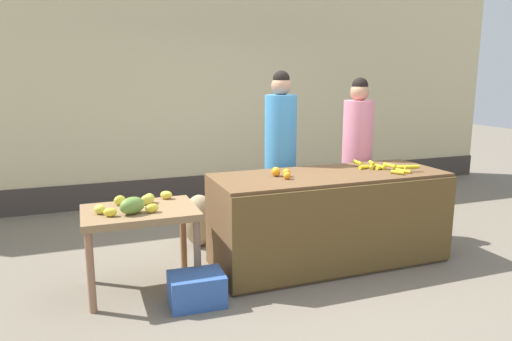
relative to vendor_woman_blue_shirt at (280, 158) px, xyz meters
name	(u,v)px	position (x,y,z in m)	size (l,w,h in m)	color
ground_plane	(291,266)	(-0.17, -0.67, -0.95)	(24.00, 24.00, 0.00)	#756B5B
market_wall_back	(210,81)	(-0.17, 2.22, 0.79)	(9.83, 0.23, 3.53)	beige
fruit_stall_counter	(329,218)	(0.23, -0.68, -0.50)	(2.27, 0.87, 0.89)	brown
side_table_wooden	(140,221)	(-1.58, -0.67, -0.33)	(0.94, 0.67, 0.72)	olive
banana_bunch_pile	(386,167)	(0.85, -0.71, -0.02)	(0.54, 0.57, 0.07)	gold
orange_pile	(282,173)	(-0.27, -0.66, -0.01)	(0.17, 0.24, 0.09)	orange
mango_papaya_pile	(134,204)	(-1.62, -0.70, -0.17)	(0.72, 0.55, 0.14)	yellow
vendor_woman_blue_shirt	(280,158)	(0.00, 0.00, 0.00)	(0.34, 0.34, 1.87)	#33333D
vendor_woman_pink_shirt	(357,157)	(0.93, -0.03, -0.04)	(0.34, 0.34, 1.80)	#33333D
produce_crate	(197,289)	(-1.20, -1.11, -0.82)	(0.44, 0.32, 0.26)	#3359A5
produce_sack	(199,220)	(-0.86, 0.21, -0.66)	(0.36, 0.30, 0.57)	tan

